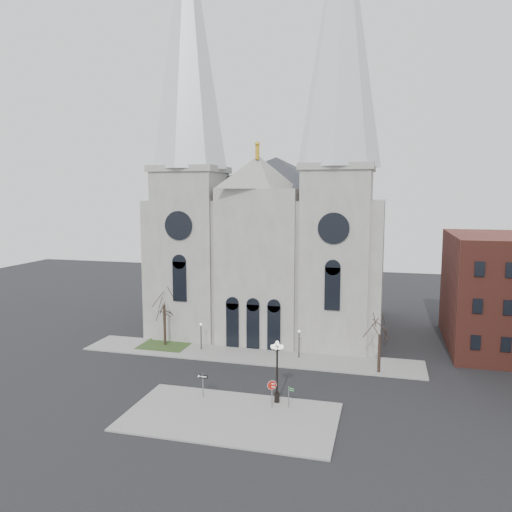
% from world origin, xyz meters
% --- Properties ---
extents(ground, '(160.00, 160.00, 0.00)m').
position_xyz_m(ground, '(0.00, 0.00, 0.00)').
color(ground, black).
rests_on(ground, ground).
extents(sidewalk_near, '(18.00, 10.00, 0.14)m').
position_xyz_m(sidewalk_near, '(3.00, -5.00, 0.07)').
color(sidewalk_near, gray).
rests_on(sidewalk_near, ground).
extents(sidewalk_far, '(40.00, 6.00, 0.14)m').
position_xyz_m(sidewalk_far, '(0.00, 11.00, 0.07)').
color(sidewalk_far, gray).
rests_on(sidewalk_far, ground).
extents(grass_patch, '(6.00, 5.00, 0.18)m').
position_xyz_m(grass_patch, '(-11.00, 12.00, 0.09)').
color(grass_patch, '#2E481E').
rests_on(grass_patch, ground).
extents(cathedral, '(33.00, 26.66, 54.00)m').
position_xyz_m(cathedral, '(0.00, 22.86, 18.48)').
color(cathedral, gray).
rests_on(cathedral, ground).
extents(bg_building_brick, '(14.00, 18.00, 14.00)m').
position_xyz_m(bg_building_brick, '(30.00, 22.00, 7.00)').
color(bg_building_brick, brown).
rests_on(bg_building_brick, ground).
extents(tree_left, '(3.20, 3.20, 7.50)m').
position_xyz_m(tree_left, '(-11.00, 12.00, 5.58)').
color(tree_left, black).
rests_on(tree_left, ground).
extents(tree_right, '(3.20, 3.20, 6.00)m').
position_xyz_m(tree_right, '(15.00, 9.00, 4.47)').
color(tree_right, black).
rests_on(tree_right, ground).
extents(ped_lamp_left, '(0.32, 0.32, 3.26)m').
position_xyz_m(ped_lamp_left, '(-6.00, 11.50, 2.33)').
color(ped_lamp_left, black).
rests_on(ped_lamp_left, sidewalk_far).
extents(ped_lamp_right, '(0.32, 0.32, 3.26)m').
position_xyz_m(ped_lamp_right, '(6.00, 11.50, 2.33)').
color(ped_lamp_right, black).
rests_on(ped_lamp_right, sidewalk_far).
extents(stop_sign, '(0.89, 0.17, 2.48)m').
position_xyz_m(stop_sign, '(6.01, -2.42, 1.91)').
color(stop_sign, slate).
rests_on(stop_sign, sidewalk_near).
extents(globe_lamp, '(1.30, 1.30, 5.73)m').
position_xyz_m(globe_lamp, '(6.20, -1.25, 3.74)').
color(globe_lamp, black).
rests_on(globe_lamp, sidewalk_near).
extents(one_way_sign, '(0.99, 0.10, 2.25)m').
position_xyz_m(one_way_sign, '(-0.67, -1.89, 1.66)').
color(one_way_sign, slate).
rests_on(one_way_sign, sidewalk_near).
extents(street_name_sign, '(0.60, 0.25, 1.96)m').
position_xyz_m(street_name_sign, '(7.52, -2.13, 1.32)').
color(street_name_sign, slate).
rests_on(street_name_sign, sidewalk_near).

